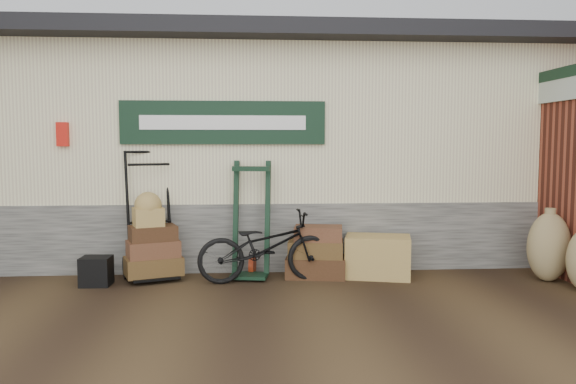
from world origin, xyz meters
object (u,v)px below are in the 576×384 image
object	(u,v)px
black_trunk	(96,271)
bicycle	(266,243)
suitcase_stack	(316,251)
green_barrow	(251,220)
porter_trolley	(150,213)
wicker_hamper	(378,256)

from	to	relation	value
black_trunk	bicycle	bearing A→B (deg)	0.67
suitcase_stack	black_trunk	xyz separation A→B (m)	(-2.66, -0.25, -0.16)
green_barrow	bicycle	distance (m)	0.41
porter_trolley	wicker_hamper	distance (m)	2.92
black_trunk	suitcase_stack	bearing A→B (deg)	5.37
wicker_hamper	bicycle	size ratio (longest dim) A/B	0.48
wicker_hamper	bicycle	xyz separation A→B (m)	(-1.42, -0.17, 0.22)
wicker_hamper	black_trunk	xyz separation A→B (m)	(-3.44, -0.19, -0.09)
wicker_hamper	suitcase_stack	bearing A→B (deg)	175.77
green_barrow	suitcase_stack	size ratio (longest dim) A/B	1.97
porter_trolley	bicycle	world-z (taller)	porter_trolley
porter_trolley	black_trunk	bearing A→B (deg)	-167.65
porter_trolley	green_barrow	xyz separation A→B (m)	(1.26, -0.06, -0.08)
porter_trolley	green_barrow	world-z (taller)	porter_trolley
green_barrow	bicycle	world-z (taller)	green_barrow
porter_trolley	black_trunk	xyz separation A→B (m)	(-0.58, -0.36, -0.64)
green_barrow	bicycle	size ratio (longest dim) A/B	0.88
suitcase_stack	bicycle	xyz separation A→B (m)	(-0.64, -0.23, 0.15)
green_barrow	porter_trolley	bearing A→B (deg)	-172.77
wicker_hamper	bicycle	bearing A→B (deg)	-173.23
black_trunk	green_barrow	bearing A→B (deg)	9.23
suitcase_stack	black_trunk	bearing A→B (deg)	-174.63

